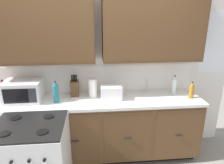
{
  "coord_description": "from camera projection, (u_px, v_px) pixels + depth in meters",
  "views": [
    {
      "loc": [
        -0.08,
        -2.31,
        2.06
      ],
      "look_at": [
        0.16,
        0.27,
        1.19
      ],
      "focal_mm": 32.92,
      "sensor_mm": 36.0,
      "label": 1
    }
  ],
  "objects": [
    {
      "name": "wall_unit",
      "position": [
        99.0,
        43.0,
        2.78
      ],
      "size": [
        3.97,
        0.4,
        2.51
      ],
      "color": "white",
      "rests_on": "ground_plane"
    },
    {
      "name": "counter_run",
      "position": [
        101.0,
        128.0,
        2.97
      ],
      "size": [
        2.8,
        0.64,
        0.94
      ],
      "color": "black",
      "rests_on": "ground_plane"
    },
    {
      "name": "stove_range",
      "position": [
        34.0,
        162.0,
        2.31
      ],
      "size": [
        0.76,
        0.68,
        0.95
      ],
      "color": "white",
      "rests_on": "ground_plane"
    },
    {
      "name": "microwave",
      "position": [
        23.0,
        91.0,
        2.73
      ],
      "size": [
        0.48,
        0.37,
        0.28
      ],
      "color": "white",
      "rests_on": "counter_run"
    },
    {
      "name": "toaster",
      "position": [
        111.0,
        93.0,
        2.78
      ],
      "size": [
        0.28,
        0.18,
        0.19
      ],
      "color": "white",
      "rests_on": "counter_run"
    },
    {
      "name": "knife_block",
      "position": [
        75.0,
        88.0,
        2.91
      ],
      "size": [
        0.11,
        0.14,
        0.31
      ],
      "color": "#52361E",
      "rests_on": "counter_run"
    },
    {
      "name": "sink_faucet",
      "position": [
        147.0,
        85.0,
        3.05
      ],
      "size": [
        0.02,
        0.02,
        0.2
      ],
      "primitive_type": "cylinder",
      "color": "#B2B5BA",
      "rests_on": "counter_run"
    },
    {
      "name": "paper_towel_roll",
      "position": [
        93.0,
        88.0,
        2.87
      ],
      "size": [
        0.12,
        0.12,
        0.26
      ],
      "primitive_type": "cylinder",
      "color": "white",
      "rests_on": "counter_run"
    },
    {
      "name": "bottle_amber",
      "position": [
        192.0,
        90.0,
        2.82
      ],
      "size": [
        0.06,
        0.06,
        0.24
      ],
      "color": "#9E6619",
      "rests_on": "counter_run"
    },
    {
      "name": "bottle_clear",
      "position": [
        174.0,
        85.0,
        2.99
      ],
      "size": [
        0.07,
        0.07,
        0.27
      ],
      "color": "silver",
      "rests_on": "counter_run"
    },
    {
      "name": "bottle_teal",
      "position": [
        56.0,
        92.0,
        2.68
      ],
      "size": [
        0.07,
        0.07,
        0.29
      ],
      "color": "#1E707A",
      "rests_on": "counter_run"
    },
    {
      "name": "bottle_red",
      "position": [
        3.0,
        89.0,
        2.82
      ],
      "size": [
        0.08,
        0.08,
        0.26
      ],
      "color": "maroon",
      "rests_on": "counter_run"
    }
  ]
}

